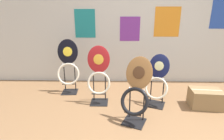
{
  "coord_description": "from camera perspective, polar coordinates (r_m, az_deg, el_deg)",
  "views": [
    {
      "loc": [
        -0.63,
        -1.45,
        1.36
      ],
      "look_at": [
        -0.7,
        1.21,
        0.55
      ],
      "focal_mm": 28.0,
      "sensor_mm": 36.0,
      "label": 1
    }
  ],
  "objects": [
    {
      "name": "wall_back",
      "position": [
        3.71,
        11.64,
        15.71
      ],
      "size": [
        8.0,
        0.07,
        2.6
      ],
      "color": "silver",
      "rests_on": "ground_plane"
    },
    {
      "name": "toilet_seat_display_woodgrain",
      "position": [
        2.31,
        7.83,
        -7.51
      ],
      "size": [
        0.47,
        0.47,
        0.87
      ],
      "color": "black",
      "rests_on": "ground_plane"
    },
    {
      "name": "toilet_seat_display_crimson_swirl",
      "position": [
        2.78,
        -4.34,
        -1.61
      ],
      "size": [
        0.37,
        0.28,
        0.94
      ],
      "color": "black",
      "rests_on": "ground_plane"
    },
    {
      "name": "toilet_seat_display_jazz_black",
      "position": [
        3.27,
        -14.08,
        0.53
      ],
      "size": [
        0.41,
        0.3,
        0.98
      ],
      "color": "black",
      "rests_on": "ground_plane"
    },
    {
      "name": "toilet_seat_display_navy_moon",
      "position": [
        2.85,
        14.55,
        -3.59
      ],
      "size": [
        0.43,
        0.42,
        0.8
      ],
      "color": "black",
      "rests_on": "ground_plane"
    },
    {
      "name": "storage_box",
      "position": [
        3.12,
        28.17,
        -8.19
      ],
      "size": [
        0.49,
        0.37,
        0.29
      ],
      "color": "#93754C",
      "rests_on": "ground_plane"
    }
  ]
}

